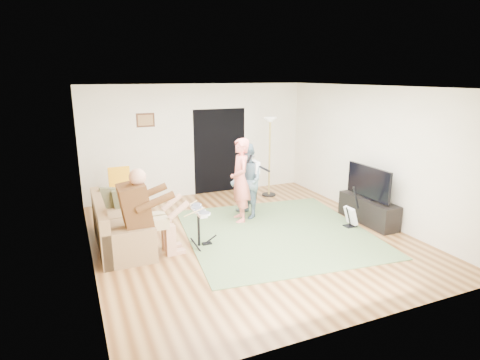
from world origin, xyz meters
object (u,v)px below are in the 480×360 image
Objects in this scene: drum_kit at (199,230)px; dining_chair at (122,201)px; singer at (240,180)px; television at (369,182)px; guitar_spare at (351,216)px; guitarist at (246,181)px; torchiere_lamp at (270,143)px; sofa at (117,230)px; tv_cabinet at (368,210)px.

dining_chair reaches higher than drum_kit.
drum_kit is at bearing -41.88° from singer.
drum_kit is 3.50m from television.
singer is 2.28m from guitar_spare.
singer is at bearing -55.41° from guitarist.
singer reaches higher than drum_kit.
torchiere_lamp is at bearing 100.55° from guitar_spare.
guitar_spare is (3.01, -0.31, -0.07)m from drum_kit.
singer is 0.88× the size of torchiere_lamp.
guitarist reaches higher than dining_chair.
sofa is 2.46× the size of guitar_spare.
drum_kit is 0.67× the size of dining_chair.
singer is (1.17, 0.90, 0.54)m from drum_kit.
guitar_spare is 2.82m from torchiere_lamp.
torchiere_lamp reaches higher than dining_chair.
guitar_spare is (1.84, -1.20, -0.61)m from singer.
dining_chair is 5.03m from tv_cabinet.
guitarist is (0.20, 0.15, -0.07)m from singer.
tv_cabinet is (0.97, -2.48, -1.07)m from torchiere_lamp.
television is at bearing -27.94° from dining_chair.
sofa reaches higher than tv_cabinet.
drum_kit is at bearing -64.51° from dining_chair.
television is at bearing 10.34° from guitar_spare.
guitar_spare is (1.64, -1.35, -0.55)m from guitarist.
television is at bearing -10.47° from sofa.
torchiere_lamp is (1.16, 1.21, 0.54)m from guitarist.
drum_kit is at bearing 176.31° from tv_cabinet.
torchiere_lamp is at bearing 41.63° from drum_kit.
guitar_spare is at bearing -170.70° from tv_cabinet.
sofa reaches higher than drum_kit.
sofa is at bearing -73.57° from singer.
torchiere_lamp is 3.68m from dining_chair.
television reaches higher than sofa.
singer is at bearing 153.79° from television.
sofa is at bearing 153.27° from drum_kit.
tv_cabinet is at bearing -3.69° from drum_kit.
drum_kit is at bearing -55.19° from guitarist.
sofa is 1.45m from drum_kit.
singer is 1.22× the size of tv_cabinet.
torchiere_lamp reaches higher than drum_kit.
tv_cabinet is at bearing -27.69° from dining_chair.
guitar_spare is at bearing -79.45° from torchiere_lamp.
singer is 2.54m from television.
singer is at bearing -28.14° from dining_chair.
guitarist is at bearing 148.53° from television.
television is (-0.05, 0.00, 0.60)m from tv_cabinet.
singer reaches higher than tv_cabinet.
torchiere_lamp reaches higher than singer.
singer reaches higher than sofa.
sofa is 4.87m from tv_cabinet.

